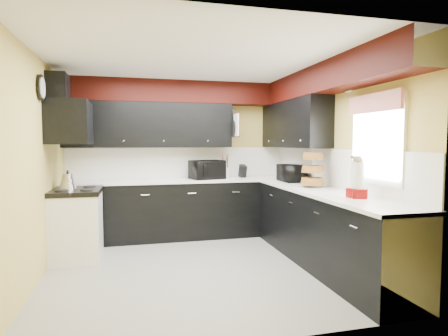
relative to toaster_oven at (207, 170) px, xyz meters
name	(u,v)px	position (x,y,z in m)	size (l,w,h in m)	color
ground	(200,267)	(-0.39, -1.47, -1.09)	(3.60, 3.60, 0.00)	gray
wall_back	(180,159)	(-0.39, 0.33, 0.16)	(3.60, 0.06, 2.50)	#E0C666
wall_right	(334,164)	(1.41, -1.47, 0.16)	(0.06, 3.60, 2.50)	#E0C666
wall_left	(36,168)	(-2.19, -1.47, 0.16)	(0.06, 3.60, 2.50)	#E0C666
ceiling	(199,60)	(-0.39, -1.47, 1.41)	(3.60, 3.60, 0.06)	white
cab_back	(183,210)	(-0.39, 0.03, -0.64)	(3.60, 0.60, 0.90)	black
cab_right	(324,230)	(1.11, -1.77, -0.64)	(0.60, 3.00, 0.90)	black
counter_back	(183,180)	(-0.39, 0.03, -0.17)	(3.62, 0.64, 0.04)	white
counter_right	(324,192)	(1.11, -1.77, -0.17)	(0.64, 3.02, 0.04)	white
splash_back	(180,163)	(-0.39, 0.32, 0.10)	(3.60, 0.02, 0.50)	white
splash_right	(333,168)	(1.40, -1.47, 0.10)	(0.02, 3.60, 0.50)	white
upper_back	(150,125)	(-0.89, 0.16, 0.71)	(2.60, 0.35, 0.70)	black
upper_right	(293,125)	(1.23, -0.57, 0.71)	(0.35, 1.80, 0.70)	black
soffit_back	(181,92)	(-0.39, 0.15, 1.24)	(3.60, 0.36, 0.35)	black
soffit_right	(330,78)	(1.23, -1.65, 1.24)	(0.36, 3.24, 0.35)	black
stove	(77,226)	(-1.89, -0.72, -0.66)	(0.60, 0.75, 0.86)	white
cooktop	(76,191)	(-1.89, -0.72, -0.20)	(0.62, 0.77, 0.06)	black
hood	(70,123)	(-1.94, -0.72, 0.69)	(0.50, 0.78, 0.55)	black
hood_duct	(58,89)	(-2.07, -0.72, 1.11)	(0.24, 0.40, 0.40)	black
window	(377,140)	(1.39, -2.37, 0.46)	(0.03, 0.86, 0.96)	white
valance	(374,103)	(1.34, -2.37, 0.86)	(0.04, 0.88, 0.20)	red
pan_top	(232,114)	(0.43, 0.08, 0.91)	(0.03, 0.22, 0.40)	black
pan_mid	(234,129)	(0.43, -0.05, 0.66)	(0.03, 0.28, 0.46)	black
pan_low	(230,131)	(0.43, 0.21, 0.63)	(0.03, 0.24, 0.42)	black
cut_board	(236,125)	(0.44, -0.17, 0.71)	(0.03, 0.26, 0.35)	white
baskets	(313,169)	(1.13, -1.42, 0.09)	(0.27, 0.27, 0.50)	brown
clock	(41,88)	(-2.16, -1.22, 1.06)	(0.03, 0.30, 0.30)	black
deco_plate	(349,82)	(1.38, -1.82, 1.16)	(0.03, 0.24, 0.24)	white
toaster_oven	(207,170)	(0.00, 0.00, 0.00)	(0.51, 0.43, 0.30)	black
microwave	(292,173)	(1.15, -0.72, -0.02)	(0.46, 0.31, 0.26)	black
utensil_crock	(225,173)	(0.31, 0.06, -0.07)	(0.15, 0.15, 0.17)	white
knife_block	(243,171)	(0.62, 0.09, -0.05)	(0.09, 0.13, 0.21)	black
kettle	(68,181)	(-2.01, -0.62, -0.07)	(0.22, 0.22, 0.19)	#AEAEB2
dispenser_a	(357,178)	(1.14, -2.39, 0.07)	(0.16, 0.16, 0.43)	#5F0001
dispenser_b	(359,179)	(1.14, -2.42, 0.05)	(0.15, 0.15, 0.40)	#5F0710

